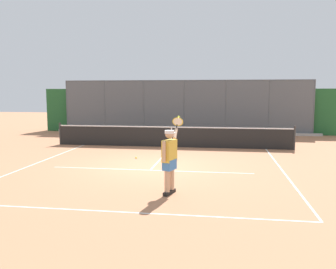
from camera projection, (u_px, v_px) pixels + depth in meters
The scene contains 6 objects.
ground_plane at pixel (154, 166), 12.28m from camera, with size 60.00×60.00×0.00m, color #B27551.
court_line_markings at pixel (148, 173), 11.33m from camera, with size 8.64×9.17×0.01m.
fence_backdrop at pixel (185, 111), 22.50m from camera, with size 18.25×1.37×3.29m.
tennis_net at pixel (172, 137), 16.57m from camera, with size 11.10×0.09×1.07m.
tennis_player at pixel (170, 157), 8.88m from camera, with size 0.42×1.38×1.92m.
tennis_ball_mid_court at pixel (136, 158), 13.75m from camera, with size 0.07×0.07×0.07m, color #D6E042.
Camera 1 is at (-2.28, 11.85, 2.56)m, focal length 38.01 mm.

